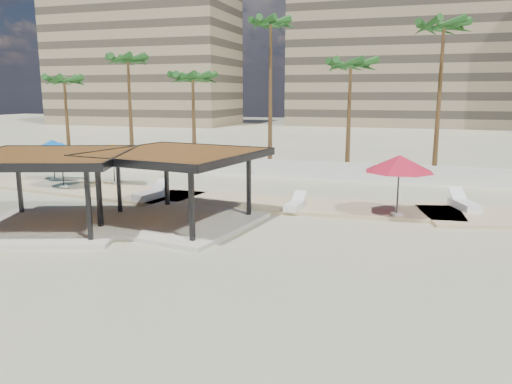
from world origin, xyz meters
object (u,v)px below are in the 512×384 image
at_px(pavilion_central, 177,181).
at_px(umbrella_a, 61,149).
at_px(umbrella_c, 399,164).
at_px(lounger_b, 295,205).
at_px(pavilion_west, 49,184).
at_px(lounger_c, 464,204).
at_px(lounger_a, 152,194).

distance_m(pavilion_central, umbrella_a, 11.49).
height_order(umbrella_c, lounger_b, umbrella_c).
bearing_deg(lounger_b, pavilion_west, 127.38).
height_order(umbrella_a, lounger_c, umbrella_a).
distance_m(pavilion_west, lounger_a, 6.64).
xyz_separation_m(pavilion_west, lounger_c, (17.47, 8.84, -1.59)).
bearing_deg(lounger_c, pavilion_central, 96.33).
xyz_separation_m(umbrella_c, lounger_c, (3.14, 2.59, -2.25)).
bearing_deg(pavilion_west, lounger_c, 7.89).
bearing_deg(lounger_c, lounger_a, 77.94).
bearing_deg(umbrella_a, lounger_a, -10.00).
relative_size(umbrella_c, lounger_b, 2.00).
bearing_deg(umbrella_a, lounger_b, -4.61).
height_order(umbrella_a, lounger_a, umbrella_a).
height_order(lounger_a, lounger_b, lounger_a).
relative_size(pavilion_central, umbrella_c, 1.87).
height_order(umbrella_c, lounger_c, umbrella_c).
height_order(pavilion_central, pavilion_west, same).
distance_m(pavilion_central, pavilion_west, 5.45).
bearing_deg(umbrella_a, pavilion_west, -54.47).
distance_m(umbrella_c, lounger_b, 5.41).
xyz_separation_m(umbrella_a, lounger_a, (6.70, -1.18, -2.15)).
distance_m(pavilion_central, lounger_b, 6.21).
relative_size(pavilion_central, pavilion_west, 0.90).
bearing_deg(umbrella_c, lounger_c, 39.56).
distance_m(lounger_a, lounger_c, 16.31).
distance_m(umbrella_c, lounger_c, 4.65).
bearing_deg(umbrella_a, umbrella_c, -3.60).
xyz_separation_m(pavilion_central, umbrella_c, (9.41, 3.90, 0.66)).
distance_m(pavilion_west, umbrella_c, 15.64).
bearing_deg(pavilion_west, pavilion_central, 6.61).
bearing_deg(pavilion_west, umbrella_c, 4.61).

